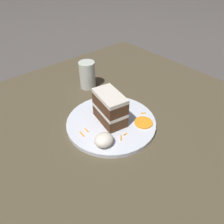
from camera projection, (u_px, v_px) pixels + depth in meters
name	position (u px, v px, depth m)	size (l,w,h in m)	color
ground_plane	(113.00, 130.00, 0.74)	(6.00, 6.00, 0.00)	#4C4742
dining_table	(113.00, 128.00, 0.73)	(1.12, 1.07, 0.02)	#4C422D
plate	(112.00, 122.00, 0.73)	(0.30, 0.30, 0.01)	silver
cake_slice	(110.00, 108.00, 0.69)	(0.09, 0.13, 0.10)	#4C2D19
cream_dollop	(104.00, 140.00, 0.63)	(0.06, 0.05, 0.04)	silver
orange_garnish	(144.00, 123.00, 0.71)	(0.06, 0.06, 0.01)	orange
carrot_shreds_scatter	(109.00, 125.00, 0.70)	(0.23, 0.17, 0.00)	orange
drinking_glass	(87.00, 77.00, 0.89)	(0.07, 0.07, 0.11)	beige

